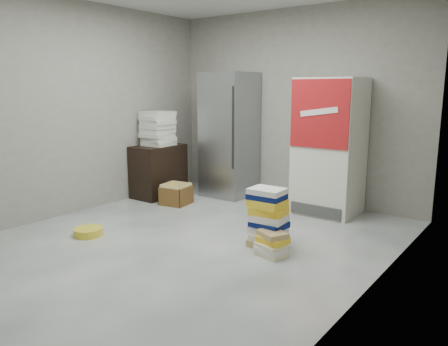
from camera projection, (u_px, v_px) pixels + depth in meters
ground at (180, 244)px, 4.74m from camera, size 5.00×5.00×0.00m
room_shell at (176, 75)px, 4.39m from camera, size 4.04×5.04×2.82m
steel_fridge at (229, 135)px, 6.76m from camera, size 0.70×0.72×1.90m
coke_cooler at (329, 147)px, 5.79m from camera, size 0.80×0.73×1.80m
wood_shelf at (159, 171)px, 6.78m from camera, size 0.50×0.80×0.80m
supply_box_stack at (158, 129)px, 6.65m from camera, size 0.44×0.45×0.52m
phonebook_stack_main at (268, 218)px, 4.60m from camera, size 0.41×0.33×0.64m
phonebook_stack_side at (272, 244)px, 4.41m from camera, size 0.35×0.33×0.25m
cardboard_box at (176, 196)px, 6.36m from camera, size 0.43×0.43×0.30m
bucket_lid at (88, 232)px, 5.01m from camera, size 0.34×0.34×0.09m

